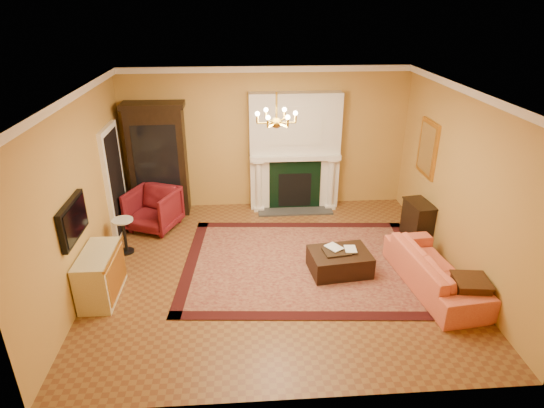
{
  "coord_description": "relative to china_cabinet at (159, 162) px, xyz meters",
  "views": [
    {
      "loc": [
        -0.53,
        -6.56,
        4.24
      ],
      "look_at": [
        -0.04,
        0.3,
        1.1
      ],
      "focal_mm": 30.0,
      "sensor_mm": 36.0,
      "label": 1
    }
  ],
  "objects": [
    {
      "name": "floor",
      "position": [
        2.24,
        -2.49,
        -1.14
      ],
      "size": [
        6.0,
        5.5,
        0.02
      ],
      "primitive_type": "cube",
      "color": "brown",
      "rests_on": "ground"
    },
    {
      "name": "ceiling",
      "position": [
        2.24,
        -2.49,
        1.88
      ],
      "size": [
        6.0,
        5.5,
        0.02
      ],
      "primitive_type": "cube",
      "color": "white",
      "rests_on": "wall_back"
    },
    {
      "name": "wall_back",
      "position": [
        2.24,
        0.27,
        0.37
      ],
      "size": [
        6.0,
        0.02,
        3.0
      ],
      "primitive_type": "cube",
      "color": "#BC8F43",
      "rests_on": "floor"
    },
    {
      "name": "wall_front",
      "position": [
        2.24,
        -5.25,
        0.37
      ],
      "size": [
        6.0,
        0.02,
        3.0
      ],
      "primitive_type": "cube",
      "color": "#BC8F43",
      "rests_on": "floor"
    },
    {
      "name": "wall_left",
      "position": [
        -0.77,
        -2.49,
        0.37
      ],
      "size": [
        0.02,
        5.5,
        3.0
      ],
      "primitive_type": "cube",
      "color": "#BC8F43",
      "rests_on": "floor"
    },
    {
      "name": "wall_right",
      "position": [
        5.25,
        -2.49,
        0.37
      ],
      "size": [
        0.02,
        5.5,
        3.0
      ],
      "primitive_type": "cube",
      "color": "#BC8F43",
      "rests_on": "floor"
    },
    {
      "name": "fireplace",
      "position": [
        2.84,
        0.08,
        0.07
      ],
      "size": [
        1.9,
        0.7,
        2.5
      ],
      "color": "silver",
      "rests_on": "wall_back"
    },
    {
      "name": "crown_molding",
      "position": [
        2.24,
        -1.53,
        1.81
      ],
      "size": [
        6.0,
        5.5,
        0.12
      ],
      "color": "white",
      "rests_on": "ceiling"
    },
    {
      "name": "doorway",
      "position": [
        -0.71,
        -0.79,
        -0.08
      ],
      "size": [
        0.08,
        1.05,
        2.1
      ],
      "color": "white",
      "rests_on": "wall_left"
    },
    {
      "name": "tv_panel",
      "position": [
        -0.71,
        -3.09,
        0.22
      ],
      "size": [
        0.09,
        0.95,
        0.58
      ],
      "color": "black",
      "rests_on": "wall_left"
    },
    {
      "name": "gilt_mirror",
      "position": [
        5.21,
        -1.09,
        0.52
      ],
      "size": [
        0.06,
        0.76,
        1.05
      ],
      "color": "gold",
      "rests_on": "wall_right"
    },
    {
      "name": "chandelier",
      "position": [
        2.24,
        -2.49,
        1.48
      ],
      "size": [
        0.63,
        0.55,
        0.53
      ],
      "color": "gold",
      "rests_on": "ceiling"
    },
    {
      "name": "oriental_rug",
      "position": [
        2.73,
        -2.33,
        -1.12
      ],
      "size": [
        4.34,
        3.39,
        0.02
      ],
      "primitive_type": "cube",
      "rotation": [
        0.0,
        0.0,
        -0.08
      ],
      "color": "#490F13",
      "rests_on": "floor"
    },
    {
      "name": "china_cabinet",
      "position": [
        0.0,
        0.0,
        0.0
      ],
      "size": [
        1.14,
        0.53,
        2.26
      ],
      "primitive_type": "cube",
      "rotation": [
        0.0,
        0.0,
        0.02
      ],
      "color": "black",
      "rests_on": "floor"
    },
    {
      "name": "wingback_armchair",
      "position": [
        -0.06,
        -0.78,
        -0.67
      ],
      "size": [
        1.13,
        1.1,
        0.91
      ],
      "primitive_type": "imported",
      "rotation": [
        0.0,
        0.0,
        -0.39
      ],
      "color": "maroon",
      "rests_on": "floor"
    },
    {
      "name": "pedestal_table",
      "position": [
        -0.42,
        -1.71,
        -0.74
      ],
      "size": [
        0.37,
        0.37,
        0.66
      ],
      "color": "black",
      "rests_on": "floor"
    },
    {
      "name": "commode",
      "position": [
        -0.49,
        -3.03,
        -0.75
      ],
      "size": [
        0.5,
        1.03,
        0.76
      ],
      "primitive_type": "cube",
      "rotation": [
        0.0,
        0.0,
        -0.01
      ],
      "color": "beige",
      "rests_on": "floor"
    },
    {
      "name": "coral_sofa",
      "position": [
        4.71,
        -3.16,
        -0.72
      ],
      "size": [
        0.85,
        2.15,
        0.82
      ],
      "primitive_type": "imported",
      "rotation": [
        0.0,
        0.0,
        1.69
      ],
      "color": "#E77549",
      "rests_on": "floor"
    },
    {
      "name": "end_table",
      "position": [
        4.96,
        -3.79,
        -0.87
      ],
      "size": [
        0.51,
        0.51,
        0.52
      ],
      "primitive_type": "cube",
      "rotation": [
        0.0,
        0.0,
        -0.13
      ],
      "color": "#3C1D10",
      "rests_on": "floor"
    },
    {
      "name": "console_table",
      "position": [
        5.02,
        -1.55,
        -0.77
      ],
      "size": [
        0.44,
        0.68,
        0.71
      ],
      "primitive_type": "cube",
      "rotation": [
        0.0,
        0.0,
        0.13
      ],
      "color": "black",
      "rests_on": "floor"
    },
    {
      "name": "leather_ottoman",
      "position": [
        3.3,
        -2.63,
        -0.93
      ],
      "size": [
        1.05,
        0.82,
        0.36
      ],
      "primitive_type": "cube",
      "rotation": [
        0.0,
        0.0,
        0.11
      ],
      "color": "black",
      "rests_on": "oriental_rug"
    },
    {
      "name": "ottoman_tray",
      "position": [
        3.24,
        -2.62,
        -0.73
      ],
      "size": [
        0.46,
        0.38,
        0.03
      ],
      "primitive_type": "cube",
      "rotation": [
        0.0,
        0.0,
        0.15
      ],
      "color": "black",
      "rests_on": "leather_ottoman"
    },
    {
      "name": "book_a",
      "position": [
        3.12,
        -2.59,
        -0.58
      ],
      "size": [
        0.19,
        0.14,
        0.28
      ],
      "primitive_type": "imported",
      "rotation": [
        0.0,
        0.0,
        0.58
      ],
      "color": "gray",
      "rests_on": "ottoman_tray"
    },
    {
      "name": "book_b",
      "position": [
        3.38,
        -2.6,
        -0.59
      ],
      "size": [
        0.19,
        0.03,
        0.26
      ],
      "primitive_type": "imported",
      "rotation": [
        0.0,
        0.0,
        -0.06
      ],
      "color": "gray",
      "rests_on": "ottoman_tray"
    },
    {
      "name": "topiary_left",
      "position": [
        2.16,
        0.04,
        0.36
      ],
      "size": [
        0.18,
        0.18,
        0.47
      ],
      "color": "gray",
      "rests_on": "fireplace"
    },
    {
      "name": "topiary_right",
      "position": [
        3.53,
        0.04,
        0.36
      ],
      "size": [
        0.17,
        0.17,
        0.46
      ],
      "color": "gray",
      "rests_on": "fireplace"
    }
  ]
}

